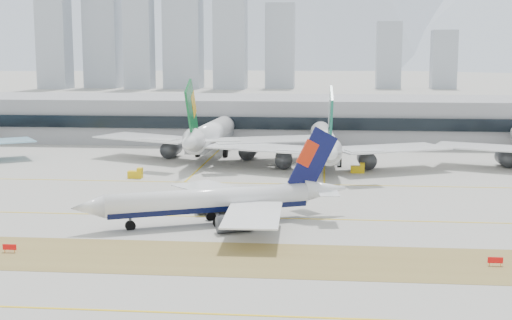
# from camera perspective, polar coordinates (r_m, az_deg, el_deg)

# --- Properties ---
(ground) EXTENTS (3000.00, 3000.00, 0.00)m
(ground) POSITION_cam_1_polar(r_m,az_deg,el_deg) (139.74, 0.33, -4.18)
(ground) COLOR #98958E
(ground) RESTS_ON ground
(apron_markings) EXTENTS (360.00, 122.22, 0.06)m
(apron_markings) POSITION_cam_1_polar(r_m,az_deg,el_deg) (88.32, -2.87, -11.98)
(apron_markings) COLOR olive
(apron_markings) RESTS_ON ground
(taxiing_airliner) EXTENTS (48.93, 41.46, 17.36)m
(taxiing_airliner) POSITION_cam_1_polar(r_m,az_deg,el_deg) (130.19, -3.00, -3.26)
(taxiing_airliner) COLOR white
(taxiing_airliner) RESTS_ON ground
(widebody_eva) EXTENTS (68.53, 67.03, 24.44)m
(widebody_eva) POSITION_cam_1_polar(r_m,az_deg,el_deg) (210.03, -3.66, 1.96)
(widebody_eva) COLOR white
(widebody_eva) RESTS_ON ground
(widebody_cathay) EXTENTS (65.86, 64.44, 23.49)m
(widebody_cathay) POSITION_cam_1_polar(r_m,az_deg,el_deg) (192.92, 5.55, 1.26)
(widebody_cathay) COLOR white
(widebody_cathay) RESTS_ON ground
(terminal) EXTENTS (280.00, 43.10, 15.00)m
(terminal) POSITION_cam_1_polar(r_m,az_deg,el_deg) (251.91, 2.68, 3.33)
(terminal) COLOR gray
(terminal) RESTS_ON ground
(hold_sign_left) EXTENTS (2.20, 0.15, 1.35)m
(hold_sign_left) POSITION_cam_1_polar(r_m,az_deg,el_deg) (118.46, -19.12, -6.61)
(hold_sign_left) COLOR red
(hold_sign_left) RESTS_ON ground
(hold_sign_right) EXTENTS (2.20, 0.15, 1.35)m
(hold_sign_right) POSITION_cam_1_polar(r_m,az_deg,el_deg) (110.95, 18.60, -7.61)
(hold_sign_right) COLOR red
(hold_sign_right) RESTS_ON ground
(gse_c) EXTENTS (3.55, 2.00, 2.60)m
(gse_c) POSITION_cam_1_polar(r_m,az_deg,el_deg) (185.72, 8.17, -0.70)
(gse_c) COLOR #E0B30B
(gse_c) RESTS_ON ground
(gse_b) EXTENTS (3.55, 2.00, 2.60)m
(gse_b) POSITION_cam_1_polar(r_m,az_deg,el_deg) (178.64, -9.59, -1.11)
(gse_b) COLOR #E0B30B
(gse_b) RESTS_ON ground
(city_skyline) EXTENTS (342.00, 49.80, 140.00)m
(city_skyline) POSITION_cam_1_polar(r_m,az_deg,el_deg) (601.25, -6.05, 10.47)
(city_skyline) COLOR #9BA3B0
(city_skyline) RESTS_ON ground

